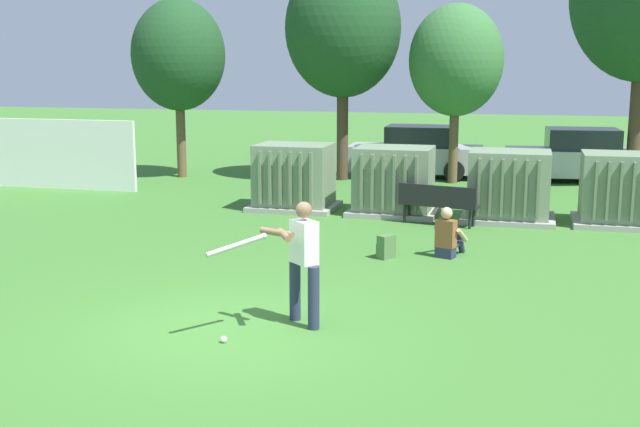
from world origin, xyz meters
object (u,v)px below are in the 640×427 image
(transformer_east, at_px, (623,190))
(sports_ball, at_px, (224,339))
(transformer_mid_east, at_px, (509,187))
(parked_car_left_of_center, at_px, (578,157))
(transformer_west, at_px, (294,178))
(transformer_mid_west, at_px, (394,182))
(batter, at_px, (301,257))
(parked_car_leftmost, at_px, (416,153))
(seated_spectator, at_px, (448,237))
(backpack, at_px, (386,247))
(park_bench, at_px, (438,202))

(transformer_east, distance_m, sports_ball, 11.15)
(transformer_mid_east, distance_m, parked_car_left_of_center, 7.23)
(transformer_west, distance_m, transformer_mid_west, 2.51)
(transformer_mid_west, xyz_separation_m, sports_ball, (-0.65, -9.52, -0.74))
(transformer_mid_east, xyz_separation_m, parked_car_left_of_center, (1.86, 6.99, -0.04))
(batter, height_order, parked_car_leftmost, batter)
(sports_ball, xyz_separation_m, parked_car_leftmost, (0.27, 16.16, 0.71))
(transformer_mid_west, xyz_separation_m, seated_spectator, (1.71, -4.01, -0.41))
(batter, relative_size, parked_car_left_of_center, 0.40)
(seated_spectator, relative_size, parked_car_left_of_center, 0.22)
(parked_car_leftmost, relative_size, parked_car_left_of_center, 0.98)
(transformer_west, relative_size, backpack, 4.77)
(transformer_east, xyz_separation_m, seated_spectator, (-3.47, -3.97, -0.41))
(transformer_mid_east, xyz_separation_m, backpack, (-2.10, -4.28, -0.57))
(sports_ball, distance_m, seated_spectator, 6.00)
(transformer_east, bearing_deg, seated_spectator, -131.16)
(park_bench, relative_size, parked_car_left_of_center, 0.43)
(transformer_east, height_order, sports_ball, transformer_east)
(transformer_mid_east, height_order, seated_spectator, transformer_mid_east)
(backpack, height_order, parked_car_leftmost, parked_car_leftmost)
(batter, bearing_deg, backpack, 83.52)
(batter, height_order, parked_car_left_of_center, batter)
(transformer_mid_west, xyz_separation_m, transformer_east, (5.17, -0.05, 0.00))
(transformer_mid_west, distance_m, sports_ball, 9.57)
(transformer_west, relative_size, transformer_mid_west, 1.00)
(transformer_mid_west, distance_m, transformer_east, 5.17)
(parked_car_left_of_center, bearing_deg, sports_ball, -107.66)
(park_bench, relative_size, seated_spectator, 1.91)
(batter, xyz_separation_m, seated_spectator, (1.58, 4.56, -0.60))
(sports_ball, relative_size, backpack, 0.20)
(transformer_east, distance_m, backpack, 6.37)
(parked_car_leftmost, distance_m, parked_car_left_of_center, 4.94)
(transformer_west, height_order, parked_car_leftmost, same)
(seated_spectator, bearing_deg, park_bench, 100.22)
(transformer_west, height_order, seated_spectator, transformer_west)
(batter, bearing_deg, parked_car_leftmost, 91.92)
(transformer_mid_west, bearing_deg, seated_spectator, -66.95)
(seated_spectator, bearing_deg, backpack, -158.71)
(transformer_west, distance_m, batter, 9.01)
(sports_ball, distance_m, parked_car_left_of_center, 17.17)
(transformer_west, xyz_separation_m, parked_car_leftmost, (2.13, 6.59, -0.04))
(park_bench, distance_m, sports_ball, 8.64)
(park_bench, bearing_deg, sports_ball, -102.23)
(seated_spectator, bearing_deg, parked_car_left_of_center, 75.26)
(transformer_mid_west, distance_m, backpack, 4.52)
(transformer_mid_west, xyz_separation_m, batter, (0.13, -8.57, 0.19))
(transformer_mid_west, height_order, batter, batter)
(transformer_west, xyz_separation_m, parked_car_left_of_center, (7.07, 6.78, -0.04))
(batter, height_order, sports_ball, batter)
(sports_ball, height_order, seated_spectator, seated_spectator)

